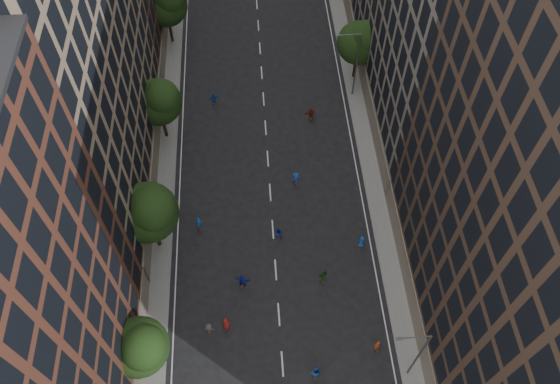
# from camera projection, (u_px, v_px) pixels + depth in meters

# --- Properties ---
(ground) EXTENTS (240.00, 240.00, 0.00)m
(ground) POSITION_uv_depth(u_px,v_px,m) (266.00, 131.00, 61.99)
(ground) COLOR black
(ground) RESTS_ON ground
(sidewalk_left) EXTENTS (4.00, 105.00, 0.15)m
(sidewalk_left) POSITION_uv_depth(u_px,v_px,m) (163.00, 89.00, 65.69)
(sidewalk_left) COLOR slate
(sidewalk_left) RESTS_ON ground
(sidewalk_right) EXTENTS (4.00, 105.00, 0.15)m
(sidewalk_right) POSITION_uv_depth(u_px,v_px,m) (360.00, 79.00, 66.63)
(sidewalk_right) COLOR slate
(sidewalk_right) RESTS_ON ground
(bldg_left_b) EXTENTS (14.00, 26.00, 34.00)m
(bldg_left_b) POSITION_uv_depth(u_px,v_px,m) (32.00, 52.00, 44.41)
(bldg_left_b) COLOR #8A725A
(bldg_left_b) RESTS_ON ground
(tree_left_1) EXTENTS (4.80, 4.80, 8.21)m
(tree_left_1) POSITION_uv_depth(u_px,v_px,m) (141.00, 347.00, 42.22)
(tree_left_1) COLOR black
(tree_left_1) RESTS_ON ground
(tree_left_2) EXTENTS (5.60, 5.60, 9.45)m
(tree_left_2) POSITION_uv_depth(u_px,v_px,m) (149.00, 211.00, 48.32)
(tree_left_2) COLOR black
(tree_left_2) RESTS_ON ground
(tree_left_3) EXTENTS (5.00, 5.00, 8.58)m
(tree_left_3) POSITION_uv_depth(u_px,v_px,m) (159.00, 101.00, 56.68)
(tree_left_3) COLOR black
(tree_left_3) RESTS_ON ground
(tree_left_4) EXTENTS (5.40, 5.40, 9.08)m
(tree_left_4) POSITION_uv_depth(u_px,v_px,m) (166.00, 2.00, 65.48)
(tree_left_4) COLOR black
(tree_left_4) RESTS_ON ground
(tree_right_a) EXTENTS (5.00, 5.00, 8.39)m
(tree_right_a) POSITION_uv_depth(u_px,v_px,m) (361.00, 41.00, 62.22)
(tree_right_a) COLOR black
(tree_right_a) RESTS_ON ground
(streetlamp_near) EXTENTS (2.64, 0.22, 9.06)m
(streetlamp_near) POSITION_uv_depth(u_px,v_px,m) (417.00, 354.00, 42.32)
(streetlamp_near) COLOR #595B60
(streetlamp_near) RESTS_ON ground
(streetlamp_far) EXTENTS (2.64, 0.22, 9.06)m
(streetlamp_far) POSITION_uv_depth(u_px,v_px,m) (355.00, 62.00, 60.95)
(streetlamp_far) COLOR #595B60
(streetlamp_far) RESTS_ON ground
(skater_2) EXTENTS (0.96, 0.80, 1.81)m
(skater_2) POSITION_uv_depth(u_px,v_px,m) (315.00, 372.00, 45.75)
(skater_2) COLOR blue
(skater_2) RESTS_ON ground
(skater_6) EXTENTS (0.97, 0.83, 1.69)m
(skater_6) POSITION_uv_depth(u_px,v_px,m) (226.00, 323.00, 48.21)
(skater_6) COLOR maroon
(skater_6) RESTS_ON ground
(skater_7) EXTENTS (0.67, 0.54, 1.59)m
(skater_7) POSITION_uv_depth(u_px,v_px,m) (377.00, 345.00, 47.14)
(skater_7) COLOR #A93A1C
(skater_7) RESTS_ON ground
(skater_9) EXTENTS (1.02, 0.64, 1.50)m
(skater_9) POSITION_uv_depth(u_px,v_px,m) (209.00, 329.00, 48.01)
(skater_9) COLOR #3F4044
(skater_9) RESTS_ON ground
(skater_10) EXTENTS (1.08, 0.76, 1.71)m
(skater_10) POSITION_uv_depth(u_px,v_px,m) (323.00, 276.00, 50.78)
(skater_10) COLOR #1A571F
(skater_10) RESTS_ON ground
(skater_11) EXTENTS (1.58, 0.87, 1.62)m
(skater_11) POSITION_uv_depth(u_px,v_px,m) (242.00, 281.00, 50.55)
(skater_11) COLOR #1421A3
(skater_11) RESTS_ON ground
(skater_12) EXTENTS (0.87, 0.71, 1.53)m
(skater_12) POSITION_uv_depth(u_px,v_px,m) (361.00, 242.00, 52.96)
(skater_12) COLOR blue
(skater_12) RESTS_ON ground
(skater_13) EXTENTS (0.68, 0.48, 1.77)m
(skater_13) POSITION_uv_depth(u_px,v_px,m) (199.00, 223.00, 54.00)
(skater_13) COLOR #154CAB
(skater_13) RESTS_ON ground
(skater_14) EXTENTS (0.84, 0.69, 1.59)m
(skater_14) POSITION_uv_depth(u_px,v_px,m) (278.00, 233.00, 53.47)
(skater_14) COLOR #1427A7
(skater_14) RESTS_ON ground
(skater_15) EXTENTS (1.17, 0.94, 1.58)m
(skater_15) POSITION_uv_depth(u_px,v_px,m) (296.00, 178.00, 57.24)
(skater_15) COLOR #1642B3
(skater_15) RESTS_ON ground
(skater_16) EXTENTS (1.14, 0.56, 1.88)m
(skater_16) POSITION_uv_depth(u_px,v_px,m) (214.00, 100.00, 63.46)
(skater_16) COLOR #154BAC
(skater_16) RESTS_ON ground
(skater_17) EXTENTS (1.53, 0.87, 1.57)m
(skater_17) POSITION_uv_depth(u_px,v_px,m) (311.00, 114.00, 62.40)
(skater_17) COLOR maroon
(skater_17) RESTS_ON ground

